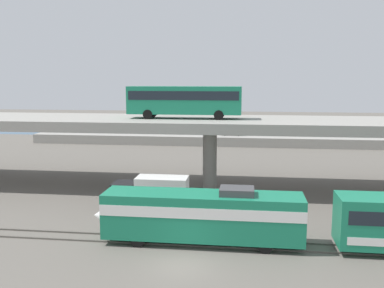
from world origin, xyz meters
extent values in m
plane|color=#605B54|center=(0.00, 0.00, 0.00)|extent=(260.00, 260.00, 0.00)
cube|color=#59544C|center=(0.00, 3.25, 0.06)|extent=(110.00, 0.12, 0.12)
cube|color=#59544C|center=(0.00, 4.75, 0.06)|extent=(110.00, 0.12, 0.12)
cube|color=#197A56|center=(0.87, 4.00, 2.08)|extent=(14.19, 3.00, 3.20)
cube|color=white|center=(0.87, 4.00, 2.66)|extent=(14.19, 3.04, 0.77)
cone|color=white|center=(-6.22, 4.00, 1.76)|extent=(1.93, 2.85, 2.85)
cube|color=black|center=(-4.77, 4.00, 2.98)|extent=(1.93, 2.70, 1.02)
cube|color=#3F3F42|center=(3.29, 4.00, 3.93)|extent=(2.40, 1.80, 0.50)
cylinder|color=black|center=(-3.56, 2.65, 0.48)|extent=(0.96, 0.18, 0.96)
cylinder|color=black|center=(-3.56, 5.35, 0.48)|extent=(0.96, 0.18, 0.96)
cylinder|color=black|center=(5.31, 2.65, 0.48)|extent=(0.96, 0.18, 0.96)
cylinder|color=black|center=(5.31, 5.35, 0.48)|extent=(0.96, 0.18, 0.96)
cube|color=gray|center=(0.00, 20.00, 6.99)|extent=(96.00, 10.79, 1.05)
cylinder|color=gray|center=(0.00, 20.00, 3.23)|extent=(1.50, 1.50, 6.46)
cube|color=#197A56|center=(-2.71, 19.84, 9.47)|extent=(12.00, 2.55, 2.90)
cube|color=black|center=(-2.71, 19.84, 9.99)|extent=(11.52, 2.59, 0.93)
cube|color=black|center=(-8.66, 19.84, 9.82)|extent=(0.08, 2.30, 1.74)
cylinder|color=black|center=(-6.43, 18.63, 8.02)|extent=(1.00, 0.26, 1.00)
cylinder|color=black|center=(-6.43, 21.05, 8.02)|extent=(1.00, 0.26, 1.00)
cylinder|color=black|center=(1.01, 18.63, 8.02)|extent=(1.00, 0.26, 1.00)
cylinder|color=black|center=(1.01, 21.05, 8.02)|extent=(1.00, 0.26, 1.00)
cube|color=black|center=(-7.03, 11.46, 1.44)|extent=(2.00, 2.30, 2.00)
cube|color=silver|center=(-3.53, 11.46, 1.74)|extent=(4.60, 2.30, 2.60)
cylinder|color=black|center=(-6.74, 10.37, 0.44)|extent=(0.88, 0.28, 0.88)
cylinder|color=black|center=(-6.74, 12.56, 0.44)|extent=(0.88, 0.28, 0.88)
cylinder|color=black|center=(-2.52, 10.37, 0.44)|extent=(0.88, 0.28, 0.88)
cylinder|color=black|center=(-2.52, 12.56, 0.44)|extent=(0.88, 0.28, 0.88)
cube|color=gray|center=(0.00, 55.00, 0.82)|extent=(69.59, 13.34, 1.64)
cube|color=navy|center=(17.78, 55.56, 2.31)|extent=(4.23, 1.76, 0.70)
cube|color=#1E232B|center=(17.56, 55.56, 2.90)|extent=(1.86, 1.55, 0.48)
cylinder|color=black|center=(19.09, 56.39, 1.96)|extent=(0.64, 0.20, 0.64)
cylinder|color=black|center=(19.09, 54.72, 1.96)|extent=(0.64, 0.20, 0.64)
cylinder|color=black|center=(16.46, 56.39, 1.96)|extent=(0.64, 0.20, 0.64)
cylinder|color=black|center=(16.46, 54.72, 1.96)|extent=(0.64, 0.20, 0.64)
cube|color=#9E998C|center=(-3.07, 58.20, 2.31)|extent=(4.62, 1.71, 0.70)
cube|color=#1E232B|center=(-3.30, 58.20, 2.90)|extent=(2.03, 1.51, 0.48)
cylinder|color=black|center=(-1.63, 59.01, 1.96)|extent=(0.64, 0.20, 0.64)
cylinder|color=black|center=(-1.63, 57.38, 1.96)|extent=(0.64, 0.20, 0.64)
cylinder|color=black|center=(-4.50, 59.01, 1.96)|extent=(0.64, 0.20, 0.64)
cylinder|color=black|center=(-4.50, 57.38, 1.96)|extent=(0.64, 0.20, 0.64)
cube|color=maroon|center=(-11.02, 56.83, 2.31)|extent=(4.25, 1.81, 0.70)
cube|color=#1E232B|center=(-10.81, 56.83, 2.90)|extent=(1.87, 1.59, 0.48)
cylinder|color=black|center=(-12.34, 55.98, 1.96)|extent=(0.64, 0.20, 0.64)
cylinder|color=black|center=(-12.34, 57.69, 1.96)|extent=(0.64, 0.20, 0.64)
cylinder|color=black|center=(-9.70, 55.98, 1.96)|extent=(0.64, 0.20, 0.64)
cylinder|color=black|center=(-9.70, 57.69, 1.96)|extent=(0.64, 0.20, 0.64)
cube|color=#B7B7BC|center=(1.22, 51.83, 2.31)|extent=(4.04, 1.81, 0.70)
cube|color=#1E232B|center=(1.02, 51.83, 2.90)|extent=(1.78, 1.59, 0.48)
cylinder|color=black|center=(2.47, 52.68, 1.96)|extent=(0.64, 0.20, 0.64)
cylinder|color=black|center=(2.47, 50.97, 1.96)|extent=(0.64, 0.20, 0.64)
cylinder|color=black|center=(-0.03, 52.68, 1.96)|extent=(0.64, 0.20, 0.64)
cylinder|color=black|center=(-0.03, 50.97, 1.96)|extent=(0.64, 0.20, 0.64)
cube|color=#385B7A|center=(0.00, 78.00, 0.00)|extent=(140.00, 36.00, 0.01)
camera|label=1|loc=(3.92, -25.71, 11.77)|focal=40.62mm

